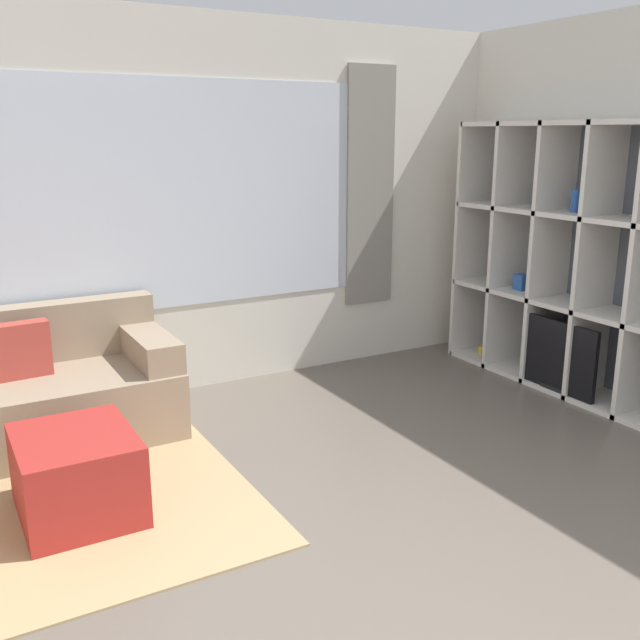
% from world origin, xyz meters
% --- Properties ---
extents(wall_back, '(6.85, 0.11, 2.70)m').
position_xyz_m(wall_back, '(0.00, 3.43, 1.36)').
color(wall_back, silver).
rests_on(wall_back, ground_plane).
extents(wall_right, '(0.07, 4.60, 2.70)m').
position_xyz_m(wall_right, '(2.86, 1.70, 1.35)').
color(wall_right, silver).
rests_on(wall_right, ground_plane).
extents(shelving_unit, '(0.43, 2.16, 1.96)m').
position_xyz_m(shelving_unit, '(2.64, 2.03, 0.96)').
color(shelving_unit, '#515660').
rests_on(shelving_unit, ground_plane).
extents(couch_main, '(1.77, 0.86, 0.81)m').
position_xyz_m(couch_main, '(-1.07, 2.96, 0.30)').
color(couch_main, gray).
rests_on(couch_main, ground_plane).
extents(ottoman, '(0.56, 0.66, 0.43)m').
position_xyz_m(ottoman, '(-0.98, 1.90, 0.22)').
color(ottoman, '#A82823').
rests_on(ottoman, ground_plane).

